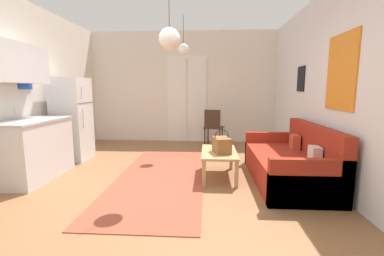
% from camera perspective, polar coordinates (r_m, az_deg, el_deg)
% --- Properties ---
extents(ground_plane, '(5.35, 7.61, 0.10)m').
position_cam_1_polar(ground_plane, '(3.67, -7.36, -14.45)').
color(ground_plane, '#8E603D').
extents(wall_back, '(4.95, 0.13, 2.84)m').
position_cam_1_polar(wall_back, '(6.90, -1.95, 8.82)').
color(wall_back, silver).
rests_on(wall_back, ground_plane).
extents(wall_right, '(0.12, 7.21, 2.84)m').
position_cam_1_polar(wall_right, '(3.76, 31.89, 7.93)').
color(wall_right, silver).
rests_on(wall_right, ground_plane).
extents(area_rug, '(1.34, 3.32, 0.01)m').
position_cam_1_polar(area_rug, '(4.21, -6.76, -10.57)').
color(area_rug, '#9E4733').
rests_on(area_rug, ground_plane).
extents(couch, '(0.95, 1.94, 0.86)m').
position_cam_1_polar(couch, '(4.21, 21.10, -7.35)').
color(couch, maroon).
rests_on(couch, ground_plane).
extents(coffee_table, '(0.54, 0.95, 0.42)m').
position_cam_1_polar(coffee_table, '(4.10, 5.95, -5.80)').
color(coffee_table, tan).
rests_on(coffee_table, ground_plane).
extents(bamboo_vase, '(0.09, 0.09, 0.39)m').
position_cam_1_polar(bamboo_vase, '(4.24, 7.07, -3.35)').
color(bamboo_vase, '#2D2D33').
rests_on(bamboo_vase, coffee_table).
extents(handbag, '(0.29, 0.37, 0.36)m').
position_cam_1_polar(handbag, '(3.98, 6.52, -3.69)').
color(handbag, brown).
rests_on(handbag, coffee_table).
extents(refrigerator, '(0.60, 0.62, 1.59)m').
position_cam_1_polar(refrigerator, '(5.55, -24.80, 1.74)').
color(refrigerator, white).
rests_on(refrigerator, ground_plane).
extents(kitchen_counter, '(0.64, 1.25, 2.05)m').
position_cam_1_polar(kitchen_counter, '(4.66, -32.04, -0.41)').
color(kitchen_counter, silver).
rests_on(kitchen_counter, ground_plane).
extents(accent_chair, '(0.50, 0.49, 0.90)m').
position_cam_1_polar(accent_chair, '(6.23, 4.67, 0.52)').
color(accent_chair, '#382619').
rests_on(accent_chair, ground_plane).
extents(pendant_lamp_near, '(0.28, 0.28, 0.97)m').
position_cam_1_polar(pendant_lamp_near, '(3.50, -4.98, 18.96)').
color(pendant_lamp_near, black).
extents(pendant_lamp_far, '(0.23, 0.23, 0.78)m').
position_cam_1_polar(pendant_lamp_far, '(5.51, -1.90, 16.91)').
color(pendant_lamp_far, black).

